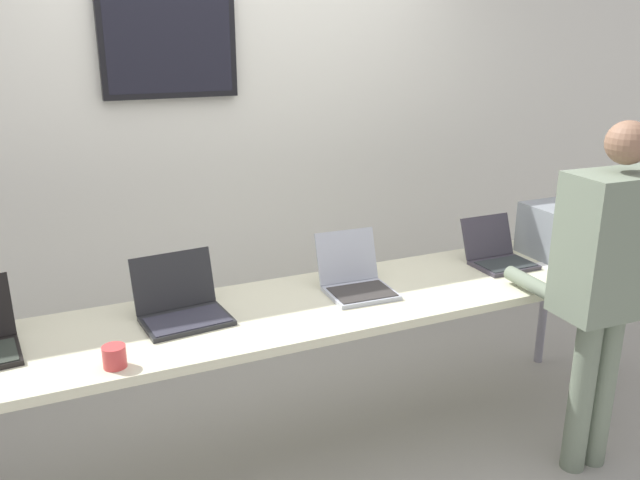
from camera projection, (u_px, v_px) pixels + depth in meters
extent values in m
cube|color=#9B9A90|center=(321.00, 450.00, 3.27)|extent=(8.00, 8.00, 0.04)
cube|color=silver|center=(242.00, 149.00, 3.84)|extent=(8.00, 0.06, 2.61)
cube|color=black|center=(169.00, 46.00, 3.46)|extent=(0.72, 0.05, 0.53)
cube|color=black|center=(169.00, 46.00, 3.45)|extent=(0.66, 0.02, 0.47)
cube|color=beige|center=(321.00, 305.00, 3.03)|extent=(3.39, 0.70, 0.04)
cylinder|color=gray|center=(609.00, 340.00, 3.56)|extent=(0.05, 0.05, 0.75)
cylinder|color=gray|center=(544.00, 306.00, 3.99)|extent=(0.05, 0.05, 0.75)
cube|color=gray|center=(564.00, 231.00, 3.58)|extent=(0.36, 0.36, 0.28)
cube|color=black|center=(590.00, 240.00, 3.42)|extent=(0.04, 0.01, 0.03)
cube|color=#242527|center=(187.00, 321.00, 2.79)|extent=(0.38, 0.28, 0.02)
cube|color=#2E2F3A|center=(187.00, 319.00, 2.78)|extent=(0.35, 0.23, 0.00)
cube|color=#242527|center=(173.00, 280.00, 2.88)|extent=(0.36, 0.11, 0.24)
cube|color=black|center=(173.00, 280.00, 2.89)|extent=(0.33, 0.09, 0.21)
cube|color=#AAB0BC|center=(361.00, 293.00, 3.08)|extent=(0.32, 0.27, 0.02)
cube|color=#33302E|center=(362.00, 292.00, 3.07)|extent=(0.29, 0.22, 0.00)
cube|color=#AAB0BC|center=(346.00, 256.00, 3.19)|extent=(0.31, 0.10, 0.24)
cube|color=#324F83|center=(346.00, 256.00, 3.19)|extent=(0.28, 0.09, 0.21)
cube|color=#3B3641|center=(504.00, 265.00, 3.44)|extent=(0.30, 0.23, 0.02)
cube|color=#292F30|center=(505.00, 264.00, 3.43)|extent=(0.28, 0.18, 0.00)
cube|color=#3B3641|center=(487.00, 236.00, 3.54)|extent=(0.30, 0.09, 0.21)
cube|color=#29643A|center=(487.00, 236.00, 3.55)|extent=(0.28, 0.07, 0.18)
cylinder|color=slate|center=(581.00, 393.00, 3.00)|extent=(0.11, 0.11, 0.79)
cylinder|color=slate|center=(602.00, 388.00, 3.04)|extent=(0.11, 0.11, 0.79)
cube|color=slate|center=(613.00, 245.00, 2.80)|extent=(0.45, 0.28, 0.62)
sphere|color=#87614A|center=(628.00, 143.00, 2.67)|extent=(0.18, 0.18, 0.18)
cylinder|color=slate|center=(531.00, 284.00, 3.08)|extent=(0.08, 0.32, 0.07)
cylinder|color=slate|center=(586.00, 274.00, 3.20)|extent=(0.08, 0.32, 0.07)
cylinder|color=#D04141|center=(114.00, 357.00, 2.42)|extent=(0.09, 0.09, 0.08)
cube|color=white|center=(570.00, 270.00, 3.39)|extent=(0.25, 0.33, 0.00)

